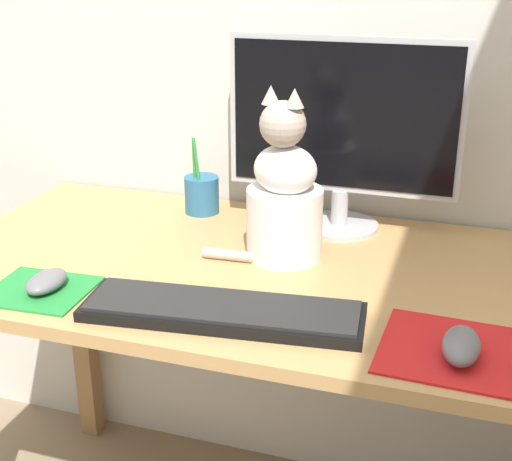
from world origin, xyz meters
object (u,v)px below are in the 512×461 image
Objects in this scene: cat at (284,197)px; pen_cup at (202,194)px; keyboard at (222,311)px; monitor at (343,127)px; computer_mouse_right at (461,346)px; computer_mouse_left at (46,281)px.

cat is 0.32m from pen_cup.
pen_cup is (-0.22, 0.45, 0.03)m from keyboard.
computer_mouse_right is (0.28, -0.47, -0.20)m from monitor.
computer_mouse_left is at bearing 174.84° from keyboard.
computer_mouse_left is 0.47m from pen_cup.
computer_mouse_left is at bearing 179.40° from computer_mouse_right.
monitor is 5.06× the size of computer_mouse_left.
cat reaches higher than computer_mouse_right.
pen_cup is (-0.60, 0.47, 0.02)m from computer_mouse_right.
keyboard is 4.46× the size of computer_mouse_right.
computer_mouse_right is at bearing -8.40° from keyboard.
keyboard is 0.38m from computer_mouse_right.
monitor reaches higher than computer_mouse_right.
pen_cup is (-0.32, 0.00, -0.18)m from monitor.
pen_cup reaches higher than computer_mouse_right.
cat reaches higher than pen_cup.
cat is at bearing -37.36° from pen_cup.
monitor is 2.78× the size of pen_cup.
monitor is 0.58m from computer_mouse_right.
keyboard is 0.51m from pen_cup.
cat is at bearing 37.86° from computer_mouse_left.
computer_mouse_left is 0.55× the size of pen_cup.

